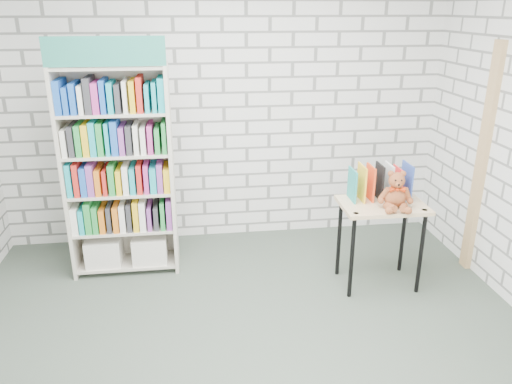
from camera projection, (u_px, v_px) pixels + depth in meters
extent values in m
plane|color=#3F4B40|center=(248.00, 348.00, 3.67)|extent=(4.50, 4.50, 0.00)
cube|color=silver|center=(224.00, 107.00, 5.03)|extent=(4.50, 0.02, 2.80)
cube|color=beige|center=(67.00, 176.00, 4.40)|extent=(0.03, 0.37, 1.91)
cube|color=beige|center=(172.00, 171.00, 4.52)|extent=(0.03, 0.37, 1.91)
cube|color=beige|center=(122.00, 168.00, 4.62)|extent=(0.95, 0.02, 1.91)
cube|color=#288371|center=(104.00, 51.00, 3.93)|extent=(0.95, 0.02, 0.23)
cube|color=beige|center=(129.00, 262.00, 4.77)|extent=(0.89, 0.35, 0.03)
cube|color=beige|center=(125.00, 227.00, 4.65)|extent=(0.89, 0.35, 0.03)
cube|color=beige|center=(122.00, 191.00, 4.52)|extent=(0.89, 0.35, 0.03)
cube|color=beige|center=(118.00, 153.00, 4.40)|extent=(0.89, 0.35, 0.03)
cube|color=beige|center=(114.00, 112.00, 4.27)|extent=(0.89, 0.35, 0.03)
cube|color=beige|center=(109.00, 67.00, 4.14)|extent=(0.89, 0.35, 0.03)
cube|color=silver|center=(105.00, 250.00, 4.70)|extent=(0.32, 0.31, 0.25)
cube|color=silver|center=(150.00, 247.00, 4.75)|extent=(0.32, 0.31, 0.25)
cube|color=orange|center=(124.00, 214.00, 4.59)|extent=(0.89, 0.31, 0.25)
cube|color=#BF338C|center=(120.00, 177.00, 4.46)|extent=(0.89, 0.31, 0.25)
cube|color=#19A5B2|center=(116.00, 138.00, 4.34)|extent=(0.89, 0.31, 0.25)
cube|color=white|center=(112.00, 96.00, 4.21)|extent=(0.89, 0.31, 0.25)
cube|color=tan|center=(382.00, 205.00, 4.27)|extent=(0.73, 0.51, 0.03)
cylinder|color=black|center=(352.00, 258.00, 4.19)|extent=(0.04, 0.04, 0.74)
cylinder|color=black|center=(339.00, 238.00, 4.55)|extent=(0.04, 0.04, 0.74)
cylinder|color=black|center=(421.00, 254.00, 4.26)|extent=(0.04, 0.04, 0.74)
cylinder|color=black|center=(403.00, 235.00, 4.62)|extent=(0.04, 0.04, 0.74)
cylinder|color=black|center=(356.00, 213.00, 4.06)|extent=(0.05, 0.05, 0.01)
cylinder|color=black|center=(425.00, 210.00, 4.13)|extent=(0.05, 0.05, 0.01)
cube|color=teal|center=(352.00, 183.00, 4.29)|extent=(0.02, 0.22, 0.30)
cube|color=yellow|center=(361.00, 183.00, 4.30)|extent=(0.02, 0.22, 0.30)
cube|color=#EC4519|center=(370.00, 183.00, 4.31)|extent=(0.02, 0.22, 0.30)
cube|color=black|center=(379.00, 182.00, 4.32)|extent=(0.02, 0.22, 0.30)
cube|color=white|center=(388.00, 182.00, 4.33)|extent=(0.02, 0.22, 0.30)
cube|color=red|center=(397.00, 182.00, 4.34)|extent=(0.02, 0.22, 0.30)
cube|color=#2B49A4|center=(406.00, 181.00, 4.35)|extent=(0.02, 0.22, 0.30)
ellipsoid|color=brown|center=(395.00, 196.00, 4.16)|extent=(0.19, 0.16, 0.19)
sphere|color=brown|center=(397.00, 180.00, 4.10)|extent=(0.13, 0.13, 0.13)
sphere|color=brown|center=(391.00, 174.00, 4.10)|extent=(0.05, 0.05, 0.05)
sphere|color=brown|center=(403.00, 174.00, 4.10)|extent=(0.05, 0.05, 0.05)
sphere|color=brown|center=(398.00, 185.00, 4.06)|extent=(0.05, 0.05, 0.05)
sphere|color=black|center=(396.00, 180.00, 4.05)|extent=(0.02, 0.02, 0.02)
sphere|color=black|center=(401.00, 180.00, 4.05)|extent=(0.02, 0.02, 0.02)
sphere|color=black|center=(399.00, 185.00, 4.04)|extent=(0.02, 0.02, 0.02)
cylinder|color=brown|center=(384.00, 194.00, 4.13)|extent=(0.10, 0.09, 0.13)
cylinder|color=brown|center=(407.00, 194.00, 4.13)|extent=(0.10, 0.07, 0.13)
sphere|color=brown|center=(381.00, 201.00, 4.14)|extent=(0.05, 0.05, 0.05)
sphere|color=brown|center=(410.00, 201.00, 4.13)|extent=(0.05, 0.05, 0.05)
cylinder|color=brown|center=(390.00, 207.00, 4.09)|extent=(0.08, 0.15, 0.08)
cylinder|color=brown|center=(403.00, 207.00, 4.09)|extent=(0.12, 0.15, 0.08)
sphere|color=brown|center=(389.00, 210.00, 4.04)|extent=(0.06, 0.06, 0.06)
sphere|color=brown|center=(408.00, 211.00, 4.03)|extent=(0.06, 0.06, 0.06)
cone|color=red|center=(394.00, 190.00, 4.08)|extent=(0.06, 0.06, 0.05)
cone|color=red|center=(401.00, 190.00, 4.08)|extent=(0.06, 0.06, 0.05)
sphere|color=red|center=(398.00, 190.00, 4.08)|extent=(0.03, 0.03, 0.03)
cube|color=tan|center=(482.00, 162.00, 4.46)|extent=(0.05, 0.12, 2.10)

